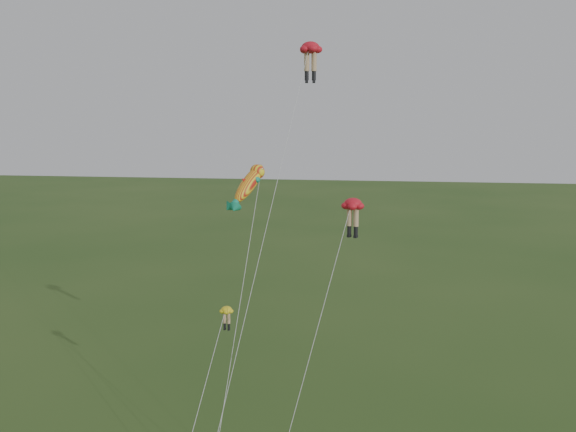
# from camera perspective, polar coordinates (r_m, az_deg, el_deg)

# --- Properties ---
(legs_kite_red_high) EXTENTS (4.31, 15.97, 22.83)m
(legs_kite_red_high) POSITION_cam_1_polar(r_m,az_deg,el_deg) (42.91, 1.90, 14.09)
(legs_kite_red_high) COLOR red
(legs_kite_red_high) RESTS_ON ground
(legs_kite_red_mid) EXTENTS (4.19, 9.86, 13.55)m
(legs_kite_red_mid) POSITION_cam_1_polar(r_m,az_deg,el_deg) (35.64, 5.66, 0.37)
(legs_kite_red_mid) COLOR red
(legs_kite_red_mid) RESTS_ON ground
(legs_kite_yellow) EXTENTS (1.64, 6.61, 7.60)m
(legs_kite_yellow) POSITION_cam_1_polar(r_m,az_deg,el_deg) (35.92, -5.77, -9.45)
(legs_kite_yellow) COLOR yellow
(legs_kite_yellow) RESTS_ON ground
(fish_kite) EXTENTS (2.22, 7.37, 15.59)m
(fish_kite) POSITION_cam_1_polar(r_m,az_deg,el_deg) (35.94, -3.50, 2.77)
(fish_kite) COLOR yellow
(fish_kite) RESTS_ON ground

